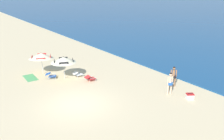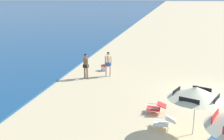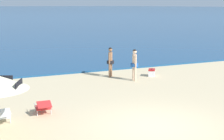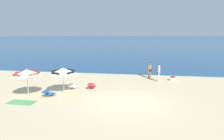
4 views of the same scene
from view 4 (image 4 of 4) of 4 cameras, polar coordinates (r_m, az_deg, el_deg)
name	(u,v)px [view 4 (image 4 of 4)]	position (r m, az deg, el deg)	size (l,w,h in m)	color
ground_plane	(127,102)	(12.74, 4.33, -9.41)	(800.00, 800.00, 0.00)	#D1BA8E
ocean_water	(143,37)	(421.05, 9.04, 9.49)	(800.00, 800.00, 0.10)	navy
beach_umbrella_striped_main	(63,71)	(14.64, -14.08, -0.30)	(2.17, 2.17, 1.97)	silver
beach_umbrella_striped_second	(27,73)	(14.67, -23.62, -0.74)	(3.07, 3.07, 2.03)	silver
lounge_chair_under_umbrella	(92,86)	(15.75, -5.92, -4.54)	(0.61, 0.90, 0.50)	red
lounge_chair_beside_umbrella	(73,86)	(15.83, -11.42, -4.61)	(0.59, 0.88, 0.51)	white
lounge_chair_facing_sea	(49,93)	(14.45, -17.99, -6.34)	(0.87, 1.00, 0.50)	#1E4799
person_standing_near_shore	(150,69)	(19.76, 10.94, 0.31)	(0.40, 0.40, 1.63)	#8C6042
person_standing_beside	(159,71)	(18.52, 13.53, -0.41)	(0.40, 0.48, 1.64)	beige
cooler_box	(173,79)	(19.36, 17.35, -2.40)	(0.56, 0.61, 0.43)	white
beach_towel	(22,102)	(13.95, -24.89, -8.58)	(0.90, 1.80, 0.01)	#4C9E5B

